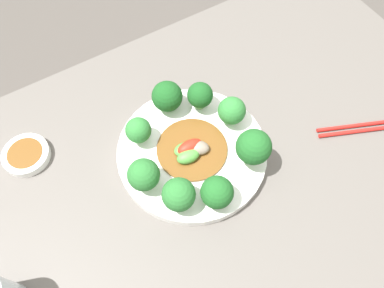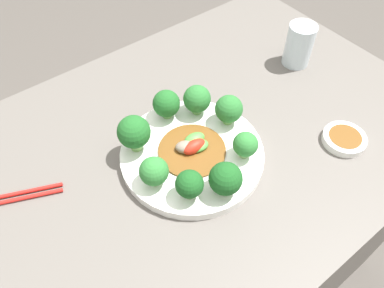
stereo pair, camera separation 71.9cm
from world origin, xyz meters
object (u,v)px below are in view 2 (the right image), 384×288
object	(u,v)px
broccoli_south	(166,104)
sauce_dish	(344,139)
broccoli_northwest	(245,145)
broccoli_southwest	(197,99)
broccoli_southeast	(134,132)
broccoli_west	(229,109)
broccoli_east	(154,171)
drinking_glass	(299,45)
broccoli_north	(227,178)
plate	(192,154)
stirfry_center	(193,147)
broccoli_northeast	(189,184)

from	to	relation	value
broccoli_south	sauce_dish	world-z (taller)	broccoli_south
broccoli_northwest	sauce_dish	distance (m)	0.21
broccoli_southwest	sauce_dish	bearing A→B (deg)	130.17
broccoli_southeast	broccoli_west	xyz separation A→B (m)	(-0.17, 0.05, -0.01)
broccoli_west	broccoli_east	distance (m)	0.19
broccoli_southeast	broccoli_southwest	xyz separation A→B (m)	(-0.14, -0.00, -0.01)
drinking_glass	broccoli_north	bearing A→B (deg)	25.59
plate	broccoli_south	size ratio (longest dim) A/B	4.36
broccoli_north	sauce_dish	distance (m)	0.26
broccoli_southeast	stirfry_center	size ratio (longest dim) A/B	0.60
plate	broccoli_southwest	distance (m)	0.11
plate	broccoli_south	xyz separation A→B (m)	(-0.01, -0.10, 0.04)
broccoli_east	broccoli_northwest	distance (m)	0.16
broccoli_west	plate	bearing A→B (deg)	8.79
plate	sauce_dish	distance (m)	0.29
plate	broccoli_southeast	xyz separation A→B (m)	(0.08, -0.07, 0.05)
drinking_glass	broccoli_northeast	bearing A→B (deg)	19.29
broccoli_east	sauce_dish	distance (m)	0.37
broccoli_northeast	stirfry_center	bearing A→B (deg)	-130.68
broccoli_northwest	drinking_glass	world-z (taller)	drinking_glass
broccoli_northwest	broccoli_south	bearing A→B (deg)	-72.16
drinking_glass	sauce_dish	world-z (taller)	drinking_glass
broccoli_northeast	broccoli_southwest	distance (m)	0.19
stirfry_center	sauce_dish	xyz separation A→B (m)	(-0.25, 0.15, -0.02)
broccoli_north	broccoli_northeast	world-z (taller)	broccoli_north
broccoli_southeast	drinking_glass	size ratio (longest dim) A/B	0.77
broccoli_southwest	drinking_glass	world-z (taller)	drinking_glass
broccoli_southwest	stirfry_center	bearing A→B (deg)	47.61
broccoli_southeast	stirfry_center	world-z (taller)	broccoli_southeast
plate	stirfry_center	world-z (taller)	stirfry_center
broccoli_northeast	broccoli_east	size ratio (longest dim) A/B	1.00
drinking_glass	sauce_dish	distance (m)	0.25
broccoli_southeast	stirfry_center	bearing A→B (deg)	140.64
plate	broccoli_southeast	bearing A→B (deg)	-41.73
broccoli_south	drinking_glass	bearing A→B (deg)	175.83
broccoli_southeast	broccoli_southwest	world-z (taller)	broccoli_southeast
broccoli_northwest	sauce_dish	xyz separation A→B (m)	(-0.18, 0.08, -0.04)
plate	drinking_glass	world-z (taller)	drinking_glass
broccoli_southwest	broccoli_south	world-z (taller)	broccoli_southwest
broccoli_north	broccoli_southeast	bearing A→B (deg)	-66.95
broccoli_northwest	stirfry_center	xyz separation A→B (m)	(0.06, -0.07, -0.02)
broccoli_southeast	broccoli_west	distance (m)	0.18
plate	broccoli_southeast	size ratio (longest dim) A/B	3.54
broccoli_west	broccoli_northwest	size ratio (longest dim) A/B	1.14
broccoli_east	stirfry_center	xyz separation A→B (m)	(-0.09, -0.02, -0.02)
plate	broccoli_south	world-z (taller)	broccoli_south
plate	stirfry_center	xyz separation A→B (m)	(-0.00, -0.00, 0.02)
broccoli_east	drinking_glass	world-z (taller)	drinking_glass
broccoli_southwest	broccoli_east	bearing A→B (deg)	29.09
broccoli_southeast	broccoli_east	world-z (taller)	broccoli_southeast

